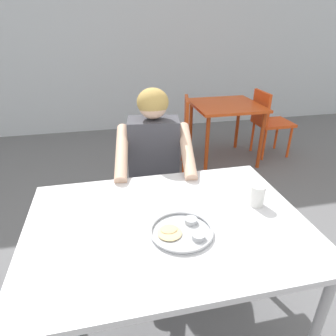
# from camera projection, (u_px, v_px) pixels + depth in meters

# --- Properties ---
(ground_plane) EXTENTS (12.00, 12.00, 0.05)m
(ground_plane) POSITION_uv_depth(u_px,v_px,m) (176.00, 331.00, 1.70)
(ground_plane) COLOR slate
(back_wall) EXTENTS (12.00, 0.12, 3.40)m
(back_wall) POSITION_uv_depth(u_px,v_px,m) (116.00, 11.00, 4.10)
(back_wall) COLOR silver
(back_wall) RESTS_ON ground
(table_foreground) EXTENTS (1.29, 0.93, 0.74)m
(table_foreground) POSITION_uv_depth(u_px,v_px,m) (167.00, 233.00, 1.40)
(table_foreground) COLOR silver
(table_foreground) RESTS_ON ground
(thali_tray) EXTENTS (0.28, 0.28, 0.03)m
(thali_tray) POSITION_uv_depth(u_px,v_px,m) (181.00, 231.00, 1.29)
(thali_tray) COLOR #B7BABF
(thali_tray) RESTS_ON table_foreground
(drinking_cup) EXTENTS (0.07, 0.07, 0.11)m
(drinking_cup) POSITION_uv_depth(u_px,v_px,m) (257.00, 195.00, 1.47)
(drinking_cup) COLOR white
(drinking_cup) RESTS_ON table_foreground
(chair_foreground) EXTENTS (0.46, 0.48, 0.83)m
(chair_foreground) POSITION_uv_depth(u_px,v_px,m) (153.00, 178.00, 2.28)
(chair_foreground) COLOR #3F3F44
(chair_foreground) RESTS_ON ground
(diner_foreground) EXTENTS (0.54, 0.59, 1.20)m
(diner_foreground) POSITION_uv_depth(u_px,v_px,m) (155.00, 164.00, 1.98)
(diner_foreground) COLOR #323232
(diner_foreground) RESTS_ON ground
(table_background_red) EXTENTS (0.78, 0.76, 0.71)m
(table_background_red) POSITION_uv_depth(u_px,v_px,m) (226.00, 112.00, 3.48)
(table_background_red) COLOR #E04C19
(table_background_red) RESTS_ON ground
(chair_red_left) EXTENTS (0.51, 0.49, 0.83)m
(chair_red_left) POSITION_uv_depth(u_px,v_px,m) (176.00, 128.00, 3.35)
(chair_red_left) COLOR #D24919
(chair_red_left) RESTS_ON ground
(chair_red_right) EXTENTS (0.44, 0.39, 0.83)m
(chair_red_right) POSITION_uv_depth(u_px,v_px,m) (268.00, 119.00, 3.67)
(chair_red_right) COLOR #EC4C19
(chair_red_right) RESTS_ON ground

